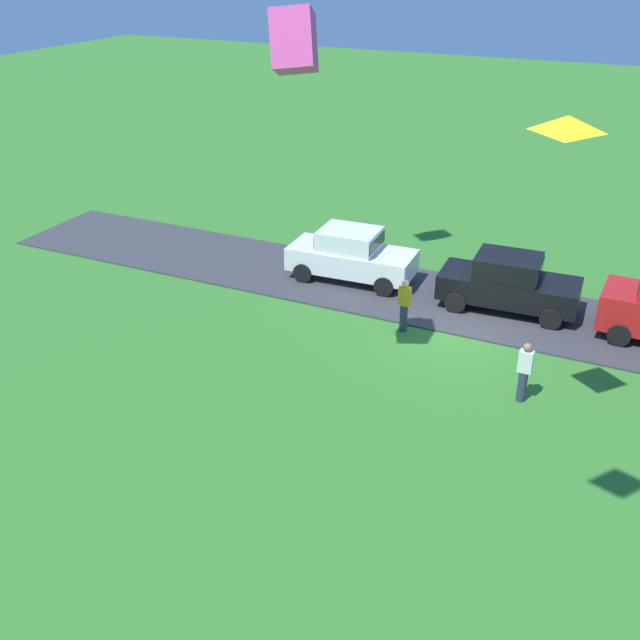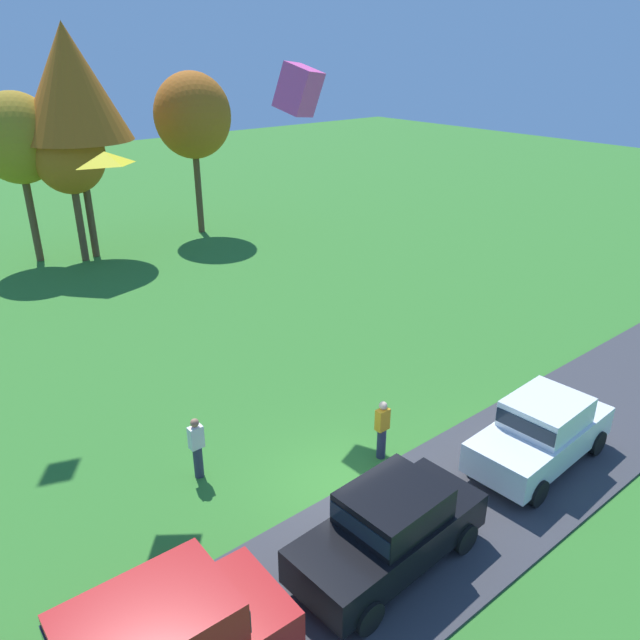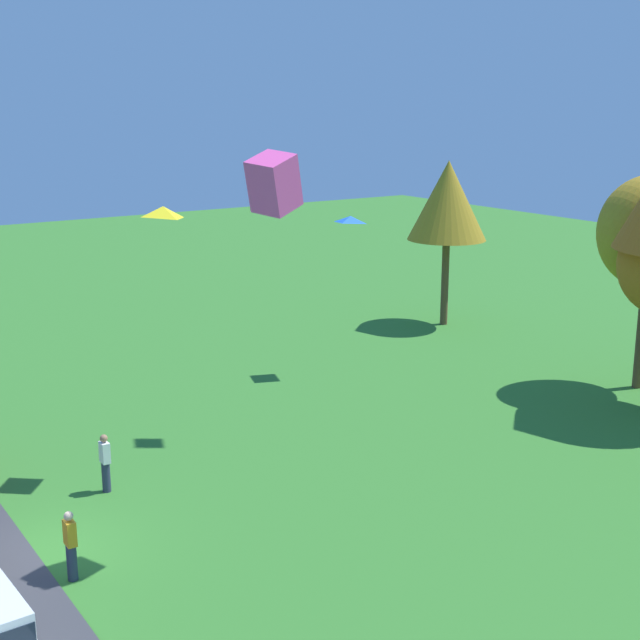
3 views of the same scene
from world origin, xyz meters
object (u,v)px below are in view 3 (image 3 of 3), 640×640
Objects in this scene: tree_far_left at (448,201)px; kite_box_mid_center at (274,183)px; person_watching_sky at (71,545)px; kite_diamond_topmost at (163,212)px; person_beside_suv at (105,462)px; kite_diamond_high_right at (351,219)px.

kite_box_mid_center is at bearing -51.65° from tree_far_left.
kite_box_mid_center reaches higher than person_watching_sky.
tree_far_left is 7.41× the size of kite_diamond_topmost.
person_beside_suv is 1.64× the size of kite_diamond_high_right.
kite_diamond_topmost is at bearing 134.50° from person_watching_sky.
person_watching_sky is at bearing -60.06° from tree_far_left.
person_beside_suv is at bearing -66.09° from tree_far_left.
tree_far_left reaches higher than person_beside_suv.
kite_box_mid_center is at bearing 76.73° from person_watching_sky.
kite_box_mid_center reaches higher than person_beside_suv.
tree_far_left reaches higher than kite_diamond_topmost.
kite_diamond_topmost is at bearing -178.08° from kite_box_mid_center.
tree_far_left is 7.65× the size of kite_diamond_high_right.
kite_diamond_high_right is at bearing 116.56° from kite_diamond_topmost.
person_beside_suv is 7.23m from kite_diamond_topmost.
kite_box_mid_center is at bearing 1.92° from kite_diamond_topmost.
tree_far_left reaches higher than kite_diamond_high_right.
kite_diamond_topmost is at bearing -64.66° from tree_far_left.
person_watching_sky is 9.47m from kite_diamond_topmost.
person_beside_suv is at bearing -78.83° from kite_diamond_topmost.
kite_diamond_topmost is at bearing 101.17° from person_beside_suv.
kite_diamond_topmost is (-0.45, 2.28, 6.85)m from person_beside_suv.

